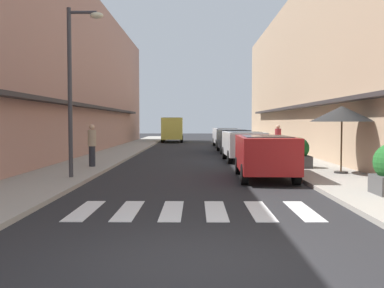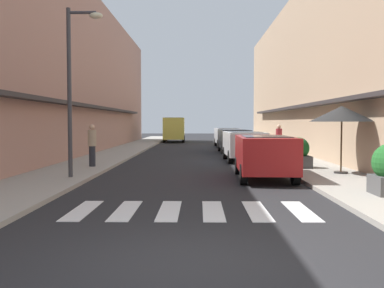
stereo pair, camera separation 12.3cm
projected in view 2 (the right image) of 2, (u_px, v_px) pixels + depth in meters
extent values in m
plane|color=#232326|center=(196.00, 157.00, 24.23)|extent=(100.93, 100.93, 0.00)
cube|color=#9E998E|center=(111.00, 156.00, 24.30)|extent=(2.64, 64.23, 0.12)
cube|color=#9E998E|center=(281.00, 156.00, 24.15)|extent=(2.64, 64.23, 0.12)
cube|color=#A87A6B|center=(49.00, 72.00, 25.41)|extent=(5.00, 43.29, 9.69)
cube|color=#332D2D|center=(97.00, 107.00, 25.47)|extent=(0.50, 30.30, 0.16)
cube|color=tan|center=(344.00, 70.00, 25.14)|extent=(5.00, 43.29, 9.92)
cube|color=#332D2D|center=(296.00, 107.00, 25.29)|extent=(0.50, 30.30, 0.16)
cube|color=silver|center=(83.00, 210.00, 9.52)|extent=(0.45, 2.20, 0.01)
cube|color=silver|center=(126.00, 210.00, 9.50)|extent=(0.45, 2.20, 0.01)
cube|color=silver|center=(169.00, 211.00, 9.49)|extent=(0.45, 2.20, 0.01)
cube|color=silver|center=(213.00, 211.00, 9.47)|extent=(0.45, 2.20, 0.01)
cube|color=silver|center=(257.00, 211.00, 9.45)|extent=(0.45, 2.20, 0.01)
cube|color=silver|center=(301.00, 211.00, 9.44)|extent=(0.45, 2.20, 0.01)
cube|color=maroon|center=(264.00, 153.00, 14.70)|extent=(1.86, 4.11, 1.13)
cube|color=black|center=(265.00, 144.00, 14.48)|extent=(1.53, 2.31, 0.56)
cylinder|color=black|center=(238.00, 166.00, 16.10)|extent=(0.24, 0.65, 0.64)
cylinder|color=black|center=(282.00, 166.00, 16.03)|extent=(0.24, 0.65, 0.64)
cylinder|color=black|center=(244.00, 174.00, 13.43)|extent=(0.24, 0.65, 0.64)
cylinder|color=black|center=(296.00, 175.00, 13.36)|extent=(0.24, 0.65, 0.64)
cube|color=silver|center=(244.00, 143.00, 21.42)|extent=(1.86, 4.16, 1.13)
cube|color=black|center=(244.00, 137.00, 21.20)|extent=(1.53, 2.34, 0.56)
cylinder|color=black|center=(225.00, 153.00, 22.80)|extent=(0.24, 0.65, 0.64)
cylinder|color=black|center=(256.00, 153.00, 22.82)|extent=(0.24, 0.65, 0.64)
cylinder|color=black|center=(230.00, 157.00, 20.09)|extent=(0.24, 0.65, 0.64)
cylinder|color=black|center=(265.00, 157.00, 20.10)|extent=(0.24, 0.65, 0.64)
cube|color=black|center=(234.00, 139.00, 27.63)|extent=(1.85, 4.34, 1.13)
cube|color=black|center=(234.00, 134.00, 27.40)|extent=(1.53, 2.44, 0.56)
cylinder|color=black|center=(220.00, 146.00, 29.07)|extent=(0.24, 0.65, 0.64)
cylinder|color=black|center=(243.00, 146.00, 29.08)|extent=(0.24, 0.65, 0.64)
cylinder|color=black|center=(223.00, 149.00, 26.24)|extent=(0.24, 0.65, 0.64)
cylinder|color=black|center=(249.00, 149.00, 26.25)|extent=(0.24, 0.65, 0.64)
cube|color=silver|center=(227.00, 136.00, 33.88)|extent=(1.90, 4.52, 1.13)
cube|color=black|center=(228.00, 132.00, 33.64)|extent=(1.55, 2.55, 0.56)
cylinder|color=black|center=(216.00, 142.00, 35.37)|extent=(0.24, 0.65, 0.64)
cylinder|color=black|center=(235.00, 142.00, 35.40)|extent=(0.24, 0.65, 0.64)
cylinder|color=black|center=(219.00, 144.00, 32.43)|extent=(0.24, 0.65, 0.64)
cylinder|color=black|center=(240.00, 144.00, 32.45)|extent=(0.24, 0.65, 0.64)
cube|color=#D8CC4C|center=(174.00, 128.00, 42.40)|extent=(2.08, 5.44, 2.03)
cube|color=black|center=(174.00, 121.00, 42.09)|extent=(1.71, 3.06, 0.56)
cylinder|color=black|center=(166.00, 138.00, 44.22)|extent=(0.23, 0.64, 0.64)
cylinder|color=black|center=(184.00, 138.00, 44.24)|extent=(0.23, 0.64, 0.64)
cylinder|color=black|center=(164.00, 139.00, 40.66)|extent=(0.23, 0.64, 0.64)
cylinder|color=black|center=(183.00, 139.00, 40.68)|extent=(0.23, 0.64, 0.64)
cylinder|color=#38383D|center=(69.00, 93.00, 14.25)|extent=(0.14, 0.14, 5.51)
cylinder|color=#38383D|center=(82.00, 13.00, 14.12)|extent=(0.90, 0.10, 0.10)
ellipsoid|color=beige|center=(96.00, 16.00, 14.11)|extent=(0.44, 0.28, 0.20)
cylinder|color=#262626|center=(341.00, 172.00, 15.44)|extent=(0.48, 0.48, 0.06)
cylinder|color=#4C3823|center=(341.00, 144.00, 15.39)|extent=(0.06, 0.06, 2.10)
cone|color=black|center=(342.00, 114.00, 15.34)|extent=(2.23, 2.23, 0.55)
cube|color=#4C4C4C|center=(298.00, 162.00, 17.36)|extent=(0.95, 0.95, 0.47)
sphere|color=#195623|center=(298.00, 148.00, 17.34)|extent=(0.87, 0.87, 0.87)
cylinder|color=#282B33|center=(92.00, 156.00, 17.83)|extent=(0.26, 0.26, 0.83)
cylinder|color=tan|center=(92.00, 138.00, 17.79)|extent=(0.34, 0.34, 0.66)
sphere|color=tan|center=(92.00, 127.00, 17.77)|extent=(0.23, 0.23, 0.23)
cylinder|color=#282B33|center=(279.00, 148.00, 23.96)|extent=(0.26, 0.26, 0.81)
cylinder|color=maroon|center=(279.00, 134.00, 23.93)|extent=(0.34, 0.34, 0.64)
sphere|color=tan|center=(279.00, 127.00, 23.91)|extent=(0.22, 0.22, 0.22)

